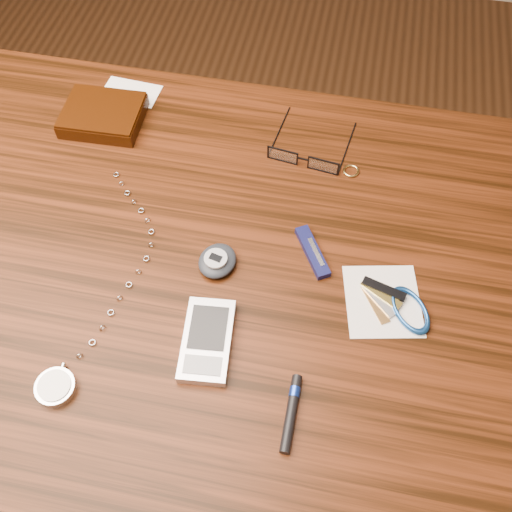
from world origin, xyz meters
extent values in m
plane|color=#472814|center=(0.00, 0.00, 0.00)|extent=(3.80, 3.80, 0.00)
cube|color=#3C1809|center=(0.00, 0.00, 0.73)|extent=(1.00, 0.70, 0.03)
cylinder|color=#4C2814|center=(-0.45, 0.30, 0.36)|extent=(0.05, 0.05, 0.71)
cylinder|color=#4C2814|center=(0.45, 0.30, 0.36)|extent=(0.05, 0.05, 0.71)
cube|color=black|center=(-0.24, 0.22, 0.76)|extent=(0.12, 0.10, 0.02)
cube|color=black|center=(-0.24, 0.22, 0.77)|extent=(0.12, 0.10, 0.00)
cube|color=white|center=(-0.22, 0.29, 0.75)|extent=(0.10, 0.06, 0.00)
cube|color=black|center=(0.05, 0.19, 0.76)|extent=(0.05, 0.01, 0.02)
cube|color=white|center=(0.05, 0.19, 0.76)|extent=(0.04, 0.01, 0.02)
cylinder|color=black|center=(0.04, 0.25, 0.75)|extent=(0.02, 0.11, 0.00)
cube|color=black|center=(0.11, 0.18, 0.76)|extent=(0.05, 0.01, 0.02)
cube|color=white|center=(0.11, 0.18, 0.76)|extent=(0.04, 0.01, 0.02)
cylinder|color=black|center=(0.14, 0.23, 0.75)|extent=(0.02, 0.11, 0.00)
cube|color=black|center=(0.08, 0.18, 0.77)|extent=(0.02, 0.00, 0.00)
torus|color=tan|center=(0.16, 0.19, 0.75)|extent=(0.03, 0.03, 0.00)
cylinder|color=#B4B4B8|center=(-0.15, -0.21, 0.76)|extent=(0.05, 0.05, 0.01)
cylinder|color=white|center=(-0.15, -0.21, 0.76)|extent=(0.04, 0.04, 0.00)
cylinder|color=#B4B4B8|center=(-0.15, -0.19, 0.76)|extent=(0.01, 0.01, 0.01)
torus|color=#B4B4B8|center=(-0.13, -0.17, 0.75)|extent=(0.01, 0.01, 0.01)
torus|color=#B4B4B8|center=(-0.13, -0.15, 0.75)|extent=(0.01, 0.01, 0.00)
torus|color=#B4B4B8|center=(-0.12, -0.13, 0.75)|extent=(0.01, 0.01, 0.01)
torus|color=#B4B4B8|center=(-0.12, -0.11, 0.75)|extent=(0.01, 0.01, 0.00)
torus|color=#B4B4B8|center=(-0.11, -0.08, 0.75)|extent=(0.01, 0.01, 0.01)
torus|color=#B4B4B8|center=(-0.11, -0.06, 0.75)|extent=(0.01, 0.01, 0.00)
torus|color=#B4B4B8|center=(-0.10, -0.04, 0.75)|extent=(0.01, 0.00, 0.01)
torus|color=#B4B4B8|center=(-0.10, -0.02, 0.75)|extent=(0.01, 0.01, 0.00)
torus|color=#B4B4B8|center=(-0.10, 0.00, 0.75)|extent=(0.01, 0.00, 0.01)
torus|color=#B4B4B8|center=(-0.10, 0.02, 0.75)|extent=(0.01, 0.01, 0.00)
torus|color=#B4B4B8|center=(-0.11, 0.04, 0.75)|extent=(0.01, 0.01, 0.01)
torus|color=#B4B4B8|center=(-0.13, 0.06, 0.75)|extent=(0.01, 0.01, 0.00)
torus|color=#B4B4B8|center=(-0.14, 0.07, 0.75)|extent=(0.01, 0.01, 0.01)
torus|color=#B4B4B8|center=(-0.16, 0.08, 0.75)|extent=(0.01, 0.01, 0.00)
torus|color=#B4B4B8|center=(-0.17, 0.10, 0.75)|extent=(0.01, 0.01, 0.01)
torus|color=#B4B4B8|center=(-0.18, 0.11, 0.75)|extent=(0.01, 0.01, 0.00)
cube|color=silver|center=(0.01, -0.12, 0.76)|extent=(0.07, 0.11, 0.01)
cube|color=black|center=(0.01, -0.11, 0.77)|extent=(0.05, 0.06, 0.00)
cube|color=gray|center=(0.02, -0.16, 0.77)|extent=(0.05, 0.03, 0.00)
ellipsoid|color=#1E222A|center=(0.00, -0.01, 0.76)|extent=(0.06, 0.07, 0.02)
cylinder|color=#9A9DA2|center=(0.00, -0.01, 0.77)|extent=(0.03, 0.03, 0.00)
cube|color=black|center=(0.00, -0.01, 0.77)|extent=(0.02, 0.01, 0.00)
cube|color=white|center=(0.22, -0.02, 0.75)|extent=(0.11, 0.12, 0.00)
torus|color=#184892|center=(0.25, -0.03, 0.76)|extent=(0.08, 0.08, 0.01)
cube|color=#A9783B|center=(0.21, -0.03, 0.75)|extent=(0.04, 0.06, 0.00)
cube|color=silver|center=(0.21, -0.02, 0.75)|extent=(0.05, 0.05, 0.00)
cube|color=olive|center=(0.22, -0.01, 0.76)|extent=(0.06, 0.04, 0.00)
cube|color=black|center=(0.22, -0.01, 0.76)|extent=(0.06, 0.03, 0.00)
cube|color=#0D0F39|center=(0.12, 0.03, 0.76)|extent=(0.06, 0.08, 0.01)
cube|color=silver|center=(0.12, 0.03, 0.76)|extent=(0.03, 0.04, 0.00)
cylinder|color=black|center=(0.13, -0.19, 0.76)|extent=(0.01, 0.09, 0.01)
cylinder|color=#1837AD|center=(0.13, -0.16, 0.76)|extent=(0.01, 0.01, 0.01)
camera|label=1|loc=(0.13, -0.39, 1.40)|focal=40.00mm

